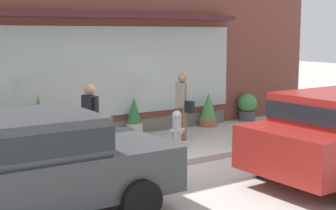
{
  "coord_description": "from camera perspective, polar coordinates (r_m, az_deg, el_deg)",
  "views": [
    {
      "loc": [
        -5.74,
        -7.93,
        2.61
      ],
      "look_at": [
        0.52,
        1.2,
        0.98
      ],
      "focal_mm": 52.72,
      "sensor_mm": 36.0,
      "label": 1
    }
  ],
  "objects": [
    {
      "name": "storefront",
      "position": [
        12.51,
        -7.18,
        8.5
      ],
      "size": [
        14.0,
        0.81,
        5.41
      ],
      "color": "brown",
      "rests_on": "ground_plane"
    },
    {
      "name": "pedestrian_with_handbag",
      "position": [
        11.93,
        1.73,
        0.37
      ],
      "size": [
        0.23,
        0.65,
        1.64
      ],
      "rotation": [
        0.0,
        0.0,
        4.82
      ],
      "color": "brown",
      "rests_on": "ground_plane"
    },
    {
      "name": "pedestrian_passerby",
      "position": [
        9.67,
        -8.97,
        -1.57
      ],
      "size": [
        0.24,
        0.5,
        1.63
      ],
      "rotation": [
        0.0,
        0.0,
        4.83
      ],
      "color": "#232328",
      "rests_on": "ground_plane"
    },
    {
      "name": "parked_car_dark_gray",
      "position": [
        7.09,
        -16.83,
        -6.31
      ],
      "size": [
        4.22,
        2.13,
        1.5
      ],
      "rotation": [
        0.0,
        0.0,
        -0.03
      ],
      "color": "#383A3D",
      "rests_on": "ground_plane"
    },
    {
      "name": "fire_hydrant",
      "position": [
        11.17,
        1.03,
        -2.9
      ],
      "size": [
        0.39,
        0.35,
        0.87
      ],
      "color": "#B2B2B7",
      "rests_on": "ground_plane"
    },
    {
      "name": "ground_plane",
      "position": [
        10.13,
        1.42,
        -6.54
      ],
      "size": [
        60.0,
        60.0,
        0.0
      ],
      "primitive_type": "plane",
      "color": "#B2AFA8"
    },
    {
      "name": "potted_plant_trailing_edge",
      "position": [
        13.86,
        4.68,
        -0.57
      ],
      "size": [
        0.52,
        0.52,
        0.95
      ],
      "color": "#9E6042",
      "rests_on": "ground_plane"
    },
    {
      "name": "curb_strip",
      "position": [
        9.96,
        2.1,
        -6.45
      ],
      "size": [
        14.0,
        0.24,
        0.12
      ],
      "primitive_type": "cube",
      "color": "#B2B2AD",
      "rests_on": "ground_plane"
    },
    {
      "name": "potted_plant_corner_tall",
      "position": [
        12.53,
        -3.93,
        -1.44
      ],
      "size": [
        0.42,
        0.42,
        0.99
      ],
      "color": "#B7B2A3",
      "rests_on": "ground_plane"
    },
    {
      "name": "potted_plant_low_front",
      "position": [
        14.9,
        9.15,
        -0.14
      ],
      "size": [
        0.57,
        0.57,
        0.81
      ],
      "color": "#4C4C51",
      "rests_on": "ground_plane"
    },
    {
      "name": "potted_plant_window_center",
      "position": [
        11.41,
        -14.7,
        -2.03
      ],
      "size": [
        0.4,
        0.4,
        1.26
      ],
      "color": "#4C4C51",
      "rests_on": "ground_plane"
    }
  ]
}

